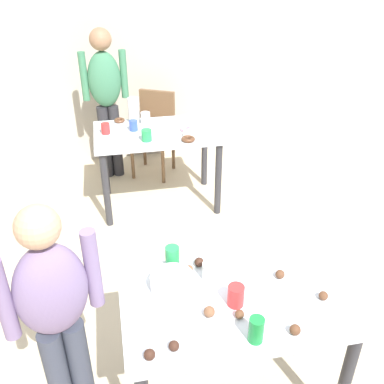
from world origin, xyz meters
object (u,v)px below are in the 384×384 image
Objects in this scene: person_girl_near at (56,311)px; soda_can at (256,330)px; pitcher_far at (134,110)px; person_adult_far at (106,92)px; dining_table_near at (235,315)px; dining_table_far at (158,142)px; mixing_bowl at (173,283)px; chair_far_table at (155,128)px.

person_girl_near reaches higher than soda_can.
pitcher_far is at bearing 96.31° from soda_can.
pitcher_far is at bearing 76.99° from person_girl_near.
person_adult_far is 12.50× the size of soda_can.
soda_can is (0.53, -3.07, -0.10)m from person_adult_far.
dining_table_near is 9.04× the size of soda_can.
dining_table_far is at bearing 70.92° from person_girl_near.
mixing_bowl is at bearing 9.55° from person_girl_near.
person_adult_far is at bearing 94.96° from mixing_bowl.
soda_can is (0.01, -0.26, 0.18)m from dining_table_near.
chair_far_table is 0.57× the size of person_adult_far.
chair_far_table is at bearing 91.11° from dining_table_near.
soda_can reaches higher than dining_table_far.
chair_far_table is (0.05, 0.69, -0.14)m from dining_table_far.
chair_far_table is 0.65× the size of person_girl_near.
person_girl_near is at bearing 160.92° from soda_can.
person_adult_far is 3.12m from soda_can.
person_girl_near is 0.88× the size of person_adult_far.
mixing_bowl is 0.48m from soda_can.
dining_table_near is 0.82× the size of person_girl_near.
person_girl_near is 0.89m from soda_can.
dining_table_far is (-0.10, 2.13, 0.00)m from dining_table_near.
person_girl_near reaches higher than mixing_bowl.
chair_far_table is 0.63m from person_adult_far.
dining_table_near is 2.87m from person_adult_far.
dining_table_far is at bearing -94.09° from chair_far_table.
mixing_bowl is (0.23, -2.69, -0.13)m from person_adult_far.
soda_can reaches higher than mixing_bowl.
mixing_bowl is (0.54, 0.09, -0.01)m from person_girl_near.
pitcher_far reaches higher than mixing_bowl.
mixing_bowl is at bearing -94.98° from chair_far_table.
chair_far_table is 0.62m from pitcher_far.
dining_table_near is 1.27× the size of chair_far_table.
dining_table_far is 2.40m from soda_can.
soda_can reaches higher than chair_far_table.
pitcher_far reaches higher than soda_can.
chair_far_table is at bearing 85.02° from mixing_bowl.
person_girl_near reaches higher than dining_table_near.
dining_table_near is 2.41m from pitcher_far.
chair_far_table is at bearing 61.93° from pitcher_far.
chair_far_table reaches higher than mixing_bowl.
chair_far_table is at bearing 74.45° from person_girl_near.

